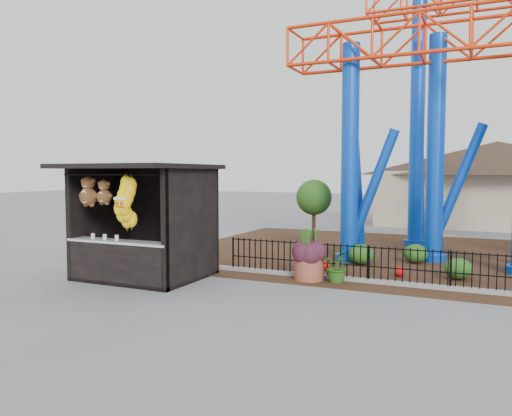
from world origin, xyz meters
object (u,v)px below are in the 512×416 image
at_px(roller_coaster, 477,65).
at_px(terracotta_planter, 309,268).
at_px(potted_plant, 338,267).
at_px(prize_booth, 139,223).

bearing_deg(roller_coaster, terracotta_planter, -124.94).
xyz_separation_m(terracotta_planter, potted_plant, (0.80, 0.00, 0.11)).
distance_m(prize_booth, potted_plant, 5.47).
bearing_deg(terracotta_planter, potted_plant, 0.00).
distance_m(roller_coaster, potted_plant, 8.72).
relative_size(roller_coaster, potted_plant, 12.60).
distance_m(prize_booth, terracotta_planter, 4.77).
distance_m(prize_booth, roller_coaster, 11.98).
height_order(roller_coaster, potted_plant, roller_coaster).
bearing_deg(potted_plant, terracotta_planter, -167.20).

